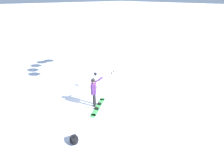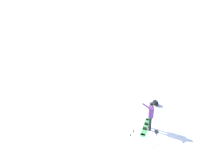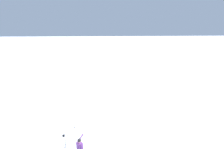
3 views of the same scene
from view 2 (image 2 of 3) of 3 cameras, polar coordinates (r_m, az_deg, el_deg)
The scene contains 6 objects.
ground_plane at distance 11.83m, azimuth 11.58°, elevation -15.65°, with size 300.00×300.00×0.00m, color white.
snowboarder at distance 11.37m, azimuth 10.86°, elevation -10.54°, with size 0.77×0.50×1.80m.
snowboard at distance 12.10m, azimuth 9.42°, elevation -14.27°, with size 1.59×1.12×0.10m.
gear_bag_large at distance 14.04m, azimuth 12.13°, elevation -7.81°, with size 0.51×0.60×0.33m.
camera_tripod at distance 10.18m, azimuth 12.21°, elevation -16.76°, with size 0.67×0.65×1.26m.
ski_poles at distance 9.97m, azimuth 5.59°, elevation -17.73°, with size 0.38×0.32×1.27m.
Camera 2 is at (7.20, 5.68, 7.47)m, focal length 32.48 mm.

